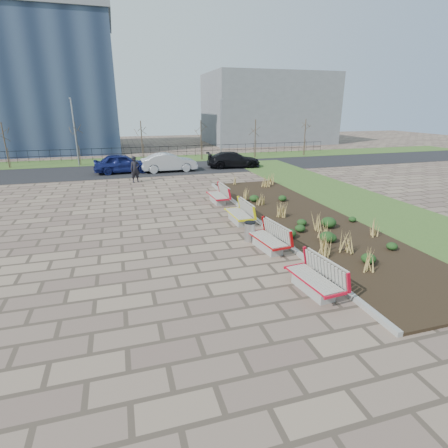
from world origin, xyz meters
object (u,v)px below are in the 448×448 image
object	(u,v)px
bench_d	(217,194)
car_silver	(169,162)
bench_a	(313,277)
bench_c	(238,212)
car_black	(233,160)
car_blue	(123,163)
pedestrian	(135,169)
lamp_west	(75,133)
litter_bin	(250,232)
lamp_east	(221,130)
bench_b	(268,238)

from	to	relation	value
bench_d	car_silver	bearing A→B (deg)	95.16
bench_a	bench_d	world-z (taller)	same
bench_c	car_black	size ratio (longest dim) A/B	0.43
car_blue	pedestrian	bearing A→B (deg)	-172.58
bench_c	lamp_west	size ratio (longest dim) A/B	0.35
bench_c	car_blue	bearing A→B (deg)	107.00
litter_bin	lamp_east	distance (m)	23.65
bench_c	car_silver	world-z (taller)	car_silver
bench_a	bench_d	bearing A→B (deg)	83.98
lamp_west	bench_b	bearing A→B (deg)	-69.40
bench_b	car_silver	world-z (taller)	car_silver
car_black	lamp_west	world-z (taller)	lamp_west
car_blue	lamp_east	xyz separation A→B (m)	(10.06, 5.04, 2.22)
bench_b	bench_c	world-z (taller)	same
litter_bin	pedestrian	world-z (taller)	pedestrian
pedestrian	litter_bin	bearing A→B (deg)	-90.98
bench_d	litter_bin	bearing A→B (deg)	-94.31
bench_b	car_silver	size ratio (longest dim) A/B	0.45
litter_bin	bench_b	bearing A→B (deg)	-71.86
bench_a	pedestrian	world-z (taller)	pedestrian
bench_a	lamp_west	distance (m)	28.96
bench_b	pedestrian	distance (m)	15.28
car_blue	bench_a	bearing A→B (deg)	-170.68
litter_bin	lamp_west	world-z (taller)	lamp_west
bench_d	car_blue	xyz separation A→B (m)	(-5.06, 11.54, 0.32)
bench_b	bench_d	world-z (taller)	same
lamp_west	car_silver	bearing A→B (deg)	-35.37
litter_bin	pedestrian	distance (m)	14.18
litter_bin	lamp_east	size ratio (longest dim) A/B	0.14
bench_d	car_silver	size ratio (longest dim) A/B	0.45
bench_d	lamp_west	distance (m)	19.04
litter_bin	lamp_east	world-z (taller)	lamp_east
litter_bin	lamp_west	size ratio (longest dim) A/B	0.14
car_silver	lamp_west	size ratio (longest dim) A/B	0.78
bench_a	pedestrian	size ratio (longest dim) A/B	1.09
bench_c	bench_d	size ratio (longest dim) A/B	1.00
car_blue	lamp_west	size ratio (longest dim) A/B	0.78
bench_d	lamp_west	xyz separation A→B (m)	(-9.00, 16.58, 2.54)
car_black	car_silver	bearing A→B (deg)	100.83
bench_b	bench_c	bearing A→B (deg)	83.15
bench_a	lamp_east	world-z (taller)	lamp_east
litter_bin	car_silver	distance (m)	17.40
litter_bin	pedestrian	size ratio (longest dim) A/B	0.42
bench_c	lamp_west	world-z (taller)	lamp_west
bench_b	pedestrian	bearing A→B (deg)	99.31
bench_d	pedestrian	xyz separation A→B (m)	(-4.25, 7.32, 0.46)
bench_b	car_blue	bearing A→B (deg)	98.14
pedestrian	bench_b	bearing A→B (deg)	-90.83
car_silver	lamp_west	world-z (taller)	lamp_west
bench_b	lamp_west	bearing A→B (deg)	103.75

